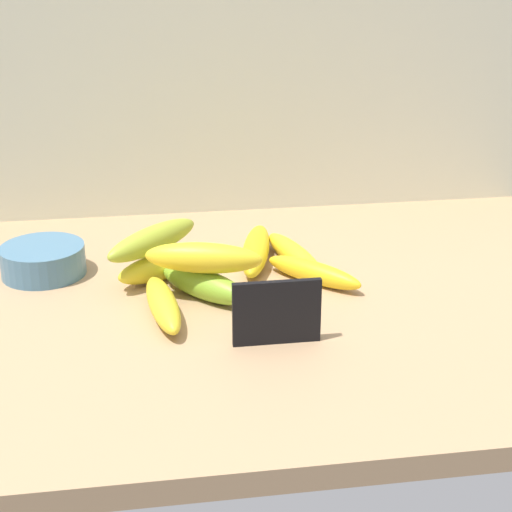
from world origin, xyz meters
The scene contains 12 objects.
counter_top centered at (0.00, 0.00, 1.50)cm, with size 110.00×76.00×3.00cm, color tan.
back_wall centered at (0.00, 39.00, 35.00)cm, with size 130.00×2.00×70.00cm, color beige.
chalkboard_sign centered at (0.04, -12.92, 6.86)cm, with size 11.00×1.80×8.40cm.
fruit_bowl centered at (-30.52, 13.39, 5.22)cm, with size 12.40×12.40×4.45cm, color teal.
banana_0 centered at (-12.87, 9.18, 5.05)cm, with size 15.48×4.10×4.10cm, color yellow.
banana_1 centered at (-7.66, 1.40, 5.08)cm, with size 15.33×4.16×4.16cm, color #86B730.
banana_2 centered at (1.38, 13.14, 5.00)cm, with size 19.40×4.01×4.01cm, color yellow.
banana_3 centered at (8.51, 4.28, 4.63)cm, with size 15.98×3.26×3.26cm, color yellow.
banana_4 centered at (7.07, 10.90, 4.69)cm, with size 18.38×3.37×3.37cm, color yellow.
banana_5 centered at (-13.60, -3.57, 4.82)cm, with size 16.71×3.64×3.64cm, color yellow.
banana_6 centered at (-14.30, 9.38, 9.08)cm, with size 17.87×3.96×3.96cm, color #A0B130.
banana_7 centered at (-7.73, 0.91, 9.29)cm, with size 16.21×4.25×4.25cm, color yellow.
Camera 1 is at (-15.96, -100.64, 51.22)cm, focal length 56.70 mm.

